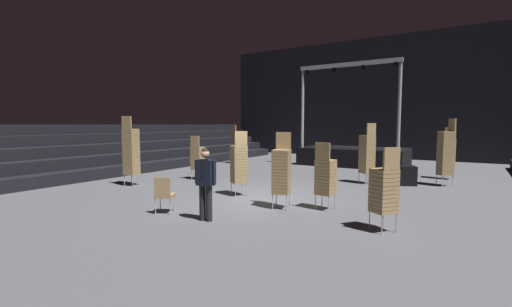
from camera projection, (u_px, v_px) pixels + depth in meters
ground_plane at (260, 199)px, 10.73m from camera, size 22.00×30.00×0.10m
arena_end_wall at (377, 98)px, 23.03m from camera, size 22.00×0.30×8.00m
bleacher_bank_left at (107, 148)px, 16.31m from camera, size 3.75×24.00×2.25m
stage_riser at (353, 155)px, 19.02m from camera, size 5.53×3.15×5.40m
man_with_tie at (205, 180)px, 8.01m from camera, size 0.57×0.29×1.72m
chair_stack_front_left at (446, 152)px, 12.54m from camera, size 0.61×0.61×2.48m
chair_stack_front_right at (282, 171)px, 9.21m from camera, size 0.53×0.53×2.05m
chair_stack_mid_left at (239, 163)px, 10.90m from camera, size 0.61×0.61×2.05m
chair_stack_mid_right at (449, 153)px, 14.10m from camera, size 0.45×0.45×2.14m
chair_stack_mid_centre at (131, 151)px, 12.66m from camera, size 0.52×0.52×2.56m
chair_stack_rear_left at (367, 153)px, 13.09m from camera, size 0.61×0.61×2.31m
chair_stack_rear_right at (325, 176)px, 9.09m from camera, size 0.48×0.48×1.79m
chair_stack_rear_centre at (384, 189)px, 7.23m from camera, size 0.62×0.62×1.79m
chair_stack_aisle_left at (237, 144)px, 19.87m from camera, size 0.57×0.57×2.22m
chair_stack_aisle_right at (198, 158)px, 14.12m from camera, size 0.49×0.49×1.79m
equipment_road_case at (402, 175)px, 12.83m from camera, size 1.07×0.94×0.72m
loose_chair_near_man at (164, 193)px, 8.72m from camera, size 0.60×0.60×0.95m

